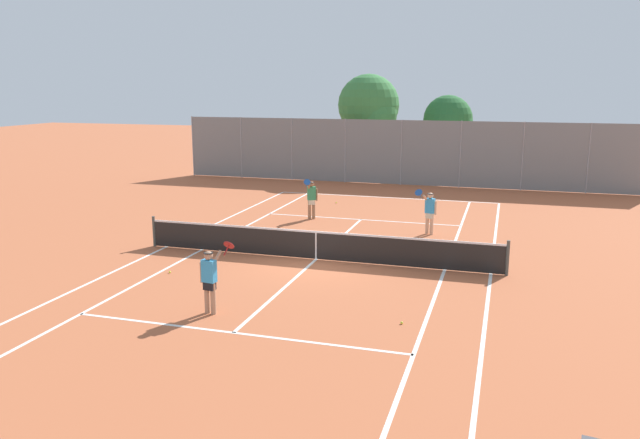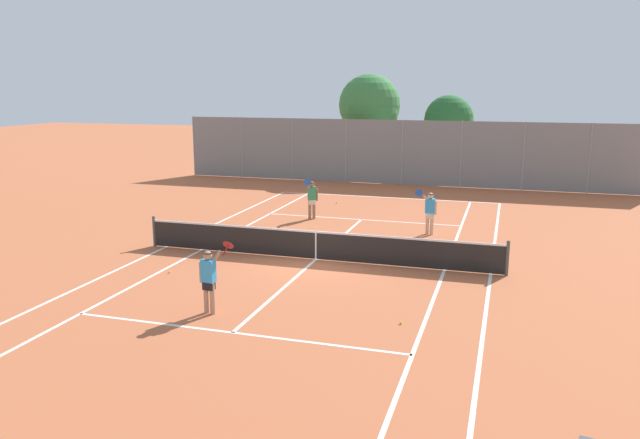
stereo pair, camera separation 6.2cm
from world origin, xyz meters
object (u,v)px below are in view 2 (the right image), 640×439
object	(u,v)px
player_far_left	(312,197)
tree_behind_right	(451,121)
loose_tennis_ball_1	(432,201)
loose_tennis_ball_4	(170,272)
tree_behind_left	(371,107)
loose_tennis_ball_5	(273,239)
player_far_right	(430,210)
loose_tennis_ball_3	(212,297)
player_near_side	(209,277)
loose_tennis_ball_2	(401,323)
tennis_net	(316,244)
loose_tennis_ball_0	(337,203)

from	to	relation	value
player_far_left	tree_behind_right	xyz separation A→B (m)	(4.30, 14.19, 2.46)
loose_tennis_ball_1	loose_tennis_ball_4	size ratio (longest dim) A/B	1.00
loose_tennis_ball_4	tree_behind_left	xyz separation A→B (m)	(1.35, 21.73, 4.17)
player_far_left	loose_tennis_ball_4	bearing A→B (deg)	-101.47
player_far_left	loose_tennis_ball_5	size ratio (longest dim) A/B	26.88
player_far_right	loose_tennis_ball_5	size ratio (longest dim) A/B	26.88
player_far_left	loose_tennis_ball_3	world-z (taller)	player_far_left
player_near_side	loose_tennis_ball_3	bearing A→B (deg)	113.92
player_near_side	loose_tennis_ball_3	world-z (taller)	player_near_side
player_near_side	player_far_left	size ratio (longest dim) A/B	1.00
loose_tennis_ball_5	tree_behind_right	size ratio (longest dim) A/B	0.01
loose_tennis_ball_2	loose_tennis_ball_4	bearing A→B (deg)	164.56
loose_tennis_ball_3	tree_behind_left	world-z (taller)	tree_behind_left
loose_tennis_ball_1	loose_tennis_ball_3	size ratio (longest dim) A/B	1.00
player_far_left	player_far_right	bearing A→B (deg)	-14.56
tennis_net	loose_tennis_ball_3	world-z (taller)	tennis_net
tree_behind_right	loose_tennis_ball_5	bearing A→B (deg)	-104.13
player_far_left	loose_tennis_ball_5	xyz separation A→B (m)	(-0.26, -3.91, -0.89)
player_near_side	loose_tennis_ball_1	xyz separation A→B (m)	(3.39, 16.79, -0.89)
player_near_side	loose_tennis_ball_0	world-z (taller)	player_near_side
loose_tennis_ball_1	tree_behind_right	distance (m)	9.35
player_near_side	tree_behind_left	xyz separation A→B (m)	(-1.37, 24.42, 3.28)
loose_tennis_ball_3	tree_behind_right	bearing A→B (deg)	81.24
loose_tennis_ball_4	loose_tennis_ball_5	size ratio (longest dim) A/B	1.00
player_near_side	tree_behind_left	world-z (taller)	tree_behind_left
loose_tennis_ball_0	loose_tennis_ball_2	distance (m)	15.45
loose_tennis_ball_3	tree_behind_right	world-z (taller)	tree_behind_right
loose_tennis_ball_2	loose_tennis_ball_5	bearing A→B (deg)	131.12
player_near_side	player_far_right	xyz separation A→B (m)	(4.13, 10.00, 0.00)
player_far_right	loose_tennis_ball_0	bearing A→B (deg)	134.91
loose_tennis_ball_0	loose_tennis_ball_3	bearing A→B (deg)	-88.10
tennis_net	loose_tennis_ball_5	distance (m)	3.08
loose_tennis_ball_3	loose_tennis_ball_5	world-z (taller)	same
loose_tennis_ball_2	tree_behind_left	size ratio (longest dim) A/B	0.01
loose_tennis_ball_5	tree_behind_left	world-z (taller)	tree_behind_left
tennis_net	player_far_right	bearing A→B (deg)	56.22
player_far_left	loose_tennis_ball_0	distance (m)	3.84
player_far_right	loose_tennis_ball_3	world-z (taller)	player_far_right
player_near_side	loose_tennis_ball_5	distance (m)	7.57
loose_tennis_ball_0	loose_tennis_ball_5	bearing A→B (deg)	-92.35
loose_tennis_ball_4	loose_tennis_ball_0	bearing A→B (deg)	81.70
loose_tennis_ball_1	player_far_left	bearing A→B (deg)	-128.60
player_far_right	loose_tennis_ball_5	bearing A→B (deg)	-154.24
player_near_side	player_far_right	size ratio (longest dim) A/B	1.00
loose_tennis_ball_2	tree_behind_left	bearing A→B (deg)	104.26
player_near_side	loose_tennis_ball_3	size ratio (longest dim) A/B	26.88
loose_tennis_ball_2	loose_tennis_ball_5	world-z (taller)	same
player_far_left	loose_tennis_ball_1	size ratio (longest dim) A/B	26.88
player_far_left	loose_tennis_ball_4	size ratio (longest dim) A/B	26.88
loose_tennis_ball_0	loose_tennis_ball_5	world-z (taller)	same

